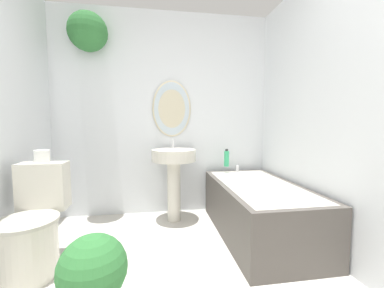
% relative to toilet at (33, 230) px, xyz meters
% --- Properties ---
extents(wall_back, '(2.65, 0.41, 2.40)m').
position_rel_toilet_xyz_m(wall_back, '(0.87, 1.05, 1.02)').
color(wall_back, silver).
rests_on(wall_back, ground_plane).
extents(wall_right, '(0.06, 2.43, 2.40)m').
position_rel_toilet_xyz_m(wall_right, '(2.29, -0.11, 0.89)').
color(wall_right, silver).
rests_on(wall_right, ground_plane).
extents(toilet, '(0.41, 0.57, 0.77)m').
position_rel_toilet_xyz_m(toilet, '(0.00, 0.00, 0.00)').
color(toilet, beige).
rests_on(toilet, ground_plane).
extents(pedestal_sink, '(0.49, 0.49, 0.90)m').
position_rel_toilet_xyz_m(pedestal_sink, '(1.09, 0.76, 0.29)').
color(pedestal_sink, beige).
rests_on(pedestal_sink, ground_plane).
extents(bathtub, '(0.74, 1.40, 0.58)m').
position_rel_toilet_xyz_m(bathtub, '(1.87, 0.29, -0.05)').
color(bathtub, '#4C4742').
rests_on(bathtub, ground_plane).
extents(shampoo_bottle, '(0.06, 0.06, 0.21)m').
position_rel_toilet_xyz_m(shampoo_bottle, '(1.73, 0.87, 0.36)').
color(shampoo_bottle, '#38B275').
rests_on(shampoo_bottle, bathtub).
extents(potted_plant, '(0.37, 0.37, 0.47)m').
position_rel_toilet_xyz_m(potted_plant, '(0.54, -0.51, -0.05)').
color(potted_plant, '#9E6042').
rests_on(potted_plant, ground_plane).
extents(toilet_paper_roll, '(0.11, 0.11, 0.10)m').
position_rel_toilet_xyz_m(toilet_paper_roll, '(0.00, 0.20, 0.51)').
color(toilet_paper_roll, white).
rests_on(toilet_paper_roll, toilet).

